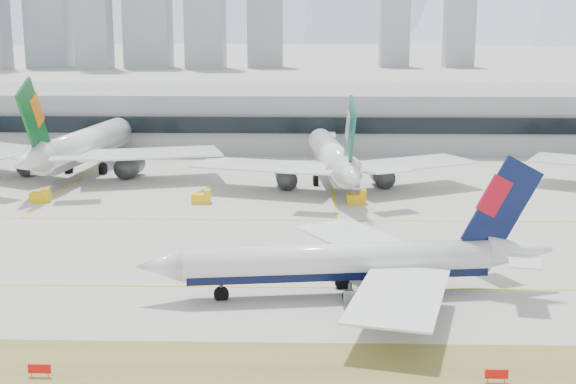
{
  "coord_description": "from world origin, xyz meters",
  "views": [
    {
      "loc": [
        6.25,
        -102.6,
        33.7
      ],
      "look_at": [
        2.95,
        18.0,
        7.5
      ],
      "focal_mm": 50.0,
      "sensor_mm": 36.0,
      "label": 1
    }
  ],
  "objects_px": {
    "taxiing_airliner": "(353,262)",
    "widebody_cathay": "(334,159)",
    "terminal": "(287,117)",
    "widebody_eva": "(83,147)"
  },
  "relations": [
    {
      "from": "taxiing_airliner",
      "to": "widebody_cathay",
      "type": "height_order",
      "value": "widebody_cathay"
    },
    {
      "from": "widebody_cathay",
      "to": "terminal",
      "type": "distance_m",
      "value": 57.32
    },
    {
      "from": "taxiing_airliner",
      "to": "widebody_cathay",
      "type": "distance_m",
      "value": 66.37
    },
    {
      "from": "widebody_eva",
      "to": "widebody_cathay",
      "type": "xyz_separation_m",
      "value": [
        54.72,
        -11.0,
        -0.65
      ]
    },
    {
      "from": "taxiing_airliner",
      "to": "terminal",
      "type": "distance_m",
      "value": 123.14
    },
    {
      "from": "taxiing_airliner",
      "to": "terminal",
      "type": "relative_size",
      "value": 0.19
    },
    {
      "from": "widebody_eva",
      "to": "terminal",
      "type": "distance_m",
      "value": 62.76
    },
    {
      "from": "widebody_eva",
      "to": "terminal",
      "type": "xyz_separation_m",
      "value": [
        43.54,
        45.19,
        1.3
      ]
    },
    {
      "from": "widebody_eva",
      "to": "widebody_cathay",
      "type": "distance_m",
      "value": 55.82
    },
    {
      "from": "terminal",
      "to": "taxiing_airliner",
      "type": "bearing_deg",
      "value": -84.54
    }
  ]
}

